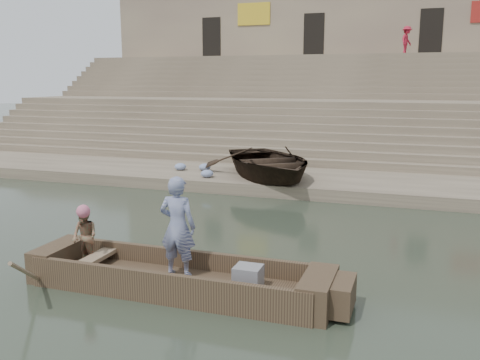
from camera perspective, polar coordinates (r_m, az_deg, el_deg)
The scene contains 14 objects.
ground at distance 11.43m, azimuth -5.89°, elevation -8.28°, with size 120.00×120.00×0.00m, color #252E22.
lower_landing at distance 18.70m, azimuth 4.36°, elevation -0.05°, with size 32.00×4.00×0.40m, color gray.
mid_landing at distance 25.80m, azimuth 8.61°, elevation 5.57°, with size 32.00×3.00×2.80m, color gray.
upper_landing at distance 32.62m, azimuth 10.91°, elevation 8.70°, with size 32.00×3.00×5.20m, color gray.
ghat_steps at distance 27.43m, azimuth 9.27°, elevation 6.70°, with size 32.00×11.00×5.20m.
building_wall at distance 36.61m, azimuth 11.99°, elevation 13.58°, with size 32.00×5.07×11.20m.
main_rowboat at distance 9.63m, azimuth -6.87°, elevation -11.33°, with size 5.00×1.30×0.22m, color brown.
rowboat_trim at distance 9.47m, azimuth -5.77°, elevation -10.43°, with size 6.04×2.63×1.80m.
standing_man at distance 9.46m, azimuth -6.86°, elevation -5.10°, with size 0.68×0.44×1.86m, color navy.
rowing_man at distance 10.47m, azimuth -16.68°, elevation -5.99°, with size 0.55×0.43×1.13m, color #297D51.
television at distance 9.05m, azimuth 0.83°, elevation -10.63°, with size 0.46×0.42×0.40m.
beached_rowboat at distance 18.14m, azimuth 3.07°, elevation 2.00°, with size 3.74×5.24×1.09m, color #2D2116.
pedestrian at distance 32.03m, azimuth 17.83°, elevation 14.41°, with size 1.01×0.58×1.57m, color #A71C31.
cloth_bundles at distance 18.45m, azimuth 5.25°, elevation 0.84°, with size 14.55×2.70×0.26m.
Camera 1 is at (4.56, -9.78, 3.74)m, focal length 38.87 mm.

